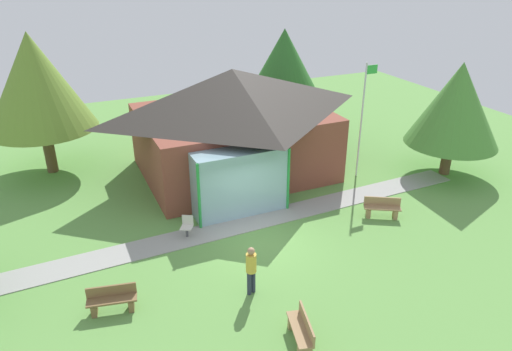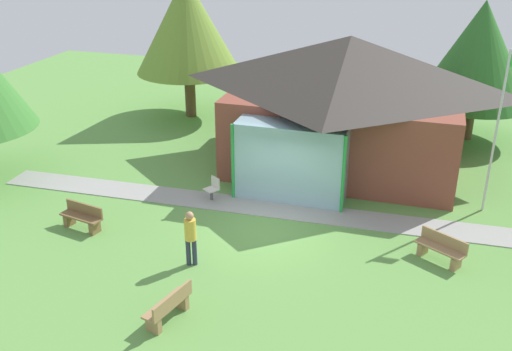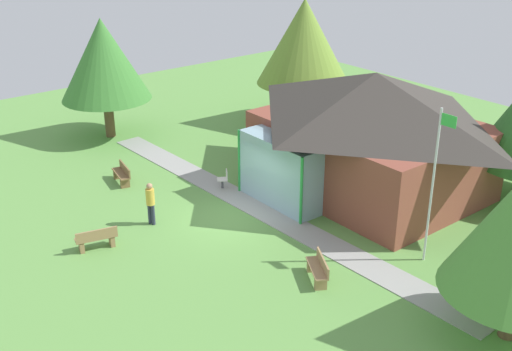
# 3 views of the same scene
# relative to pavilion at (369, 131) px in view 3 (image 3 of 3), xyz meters

# --- Properties ---
(ground_plane) EXTENTS (44.00, 44.00, 0.00)m
(ground_plane) POSITION_rel_pavilion_xyz_m (-1.36, -6.28, -2.70)
(ground_plane) COLOR #609947
(pavilion) EXTENTS (9.71, 8.56, 5.18)m
(pavilion) POSITION_rel_pavilion_xyz_m (0.00, 0.00, 0.00)
(pavilion) COLOR brown
(pavilion) RESTS_ON ground_plane
(footpath) EXTENTS (21.24, 1.99, 0.03)m
(footpath) POSITION_rel_pavilion_xyz_m (-1.36, -4.87, -2.68)
(footpath) COLOR #999993
(footpath) RESTS_ON ground_plane
(flagpole) EXTENTS (0.64, 0.08, 5.61)m
(flagpole) POSITION_rel_pavilion_xyz_m (5.42, -2.83, 0.40)
(flagpole) COLOR silver
(flagpole) RESTS_ON ground_plane
(bench_front_center) EXTENTS (0.79, 1.56, 0.84)m
(bench_front_center) POSITION_rel_pavilion_xyz_m (-2.51, -11.50, -2.30)
(bench_front_center) COLOR #9E7A51
(bench_front_center) RESTS_ON ground_plane
(bench_mid_left) EXTENTS (1.56, 0.73, 0.84)m
(bench_mid_left) POSITION_rel_pavilion_xyz_m (-7.20, -7.99, -2.30)
(bench_mid_left) COLOR brown
(bench_mid_left) RESTS_ON ground_plane
(bench_mid_right) EXTENTS (1.52, 1.13, 0.84)m
(bench_mid_right) POSITION_rel_pavilion_xyz_m (4.00, -6.64, -2.30)
(bench_mid_right) COLOR #9E7A51
(bench_mid_right) RESTS_ON ground_plane
(patio_chair_west) EXTENTS (0.61, 0.61, 0.86)m
(patio_chair_west) POSITION_rel_pavilion_xyz_m (-3.87, -4.82, -2.28)
(patio_chair_west) COLOR beige
(patio_chair_west) RESTS_ON ground_plane
(visitor_strolling_lawn) EXTENTS (0.34, 0.34, 1.74)m
(visitor_strolling_lawn) POSITION_rel_pavilion_xyz_m (-2.96, -8.96, -1.68)
(visitor_strolling_lawn) COLOR #2D3347
(visitor_strolling_lawn) RESTS_ON ground_plane
(tree_behind_pavilion_left) EXTENTS (5.10, 5.10, 6.88)m
(tree_behind_pavilion_left) POSITION_rel_pavilion_xyz_m (-8.35, 3.88, 1.87)
(tree_behind_pavilion_left) COLOR brown
(tree_behind_pavilion_left) RESTS_ON ground_plane
(tree_west_hedge) EXTENTS (4.63, 4.63, 6.24)m
(tree_west_hedge) POSITION_rel_pavilion_xyz_m (-13.05, -5.61, 1.44)
(tree_west_hedge) COLOR brown
(tree_west_hedge) RESTS_ON ground_plane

